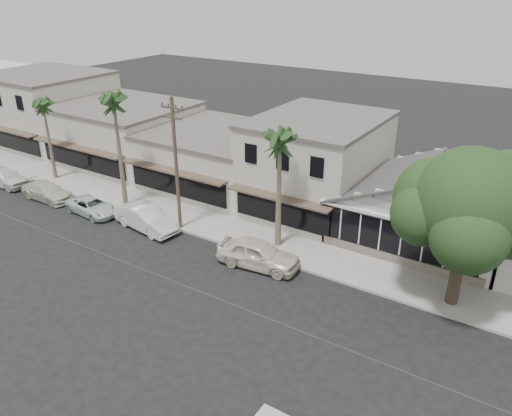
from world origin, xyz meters
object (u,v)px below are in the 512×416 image
Objects in this scene: utility_pole at (176,162)px; car_1 at (146,218)px; car_4 at (4,177)px; car_2 at (92,206)px; car_0 at (258,254)px; car_3 at (47,191)px; shade_tree at (469,205)px.

car_1 is at bearing -146.49° from utility_pole.
car_2 is at bearing -92.03° from car_4.
car_0 is 1.08× the size of car_3.
car_2 is at bearing -166.84° from utility_pole.
utility_pole is 1.06× the size of shade_tree.
shade_tree reaches higher than car_3.
car_0 is 24.33m from car_4.
shade_tree is (34.77, 3.04, 4.82)m from car_4.
car_2 is 0.92× the size of car_4.
car_3 is at bearing 99.95° from car_1.
car_1 is 10.01m from car_3.
utility_pole is at bearing -87.10° from car_4.
car_3 is (-18.94, -0.45, -0.18)m from car_0.
car_2 is 25.06m from shade_tree.
car_0 is (7.06, -1.23, -3.95)m from utility_pole.
shade_tree reaches higher than car_0.
car_1 reaches higher than car_3.
utility_pole reaches higher than car_0.
car_2 is (-6.88, -1.61, -4.20)m from utility_pole.
car_1 is at bearing -172.64° from shade_tree.
shade_tree is (24.38, 2.87, 5.02)m from car_2.
utility_pole is at bearing -175.90° from shade_tree.
car_4 reaches higher than car_2.
car_1 is 1.08× the size of car_4.
car_1 is 20.12m from shade_tree.
car_2 is 5.00m from car_3.
shade_tree is at bearing -83.49° from car_0.
car_0 is at bearing -82.51° from car_1.
car_4 is at bearing 84.40° from car_0.
utility_pole reaches higher than car_1.
car_0 is 13.95m from car_2.
car_2 is 0.50× the size of shade_tree.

